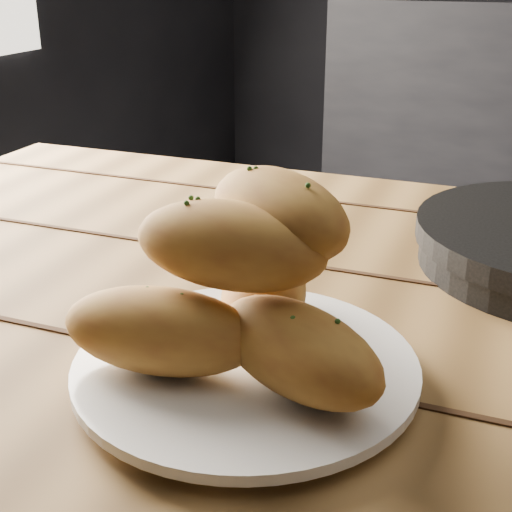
{
  "coord_description": "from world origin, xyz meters",
  "views": [
    {
      "loc": [
        -0.71,
        -1.06,
        1.03
      ],
      "look_at": [
        -0.87,
        -0.64,
        0.84
      ],
      "focal_mm": 50.0,
      "sensor_mm": 36.0,
      "label": 1
    }
  ],
  "objects": [
    {
      "name": "bread_rolls",
      "position": [
        -0.87,
        -0.66,
        0.82
      ],
      "size": [
        0.24,
        0.2,
        0.13
      ],
      "color": "#B08130",
      "rests_on": "plate"
    },
    {
      "name": "plate",
      "position": [
        -0.87,
        -0.66,
        0.76
      ],
      "size": [
        0.24,
        0.24,
        0.02
      ],
      "color": "white",
      "rests_on": "table"
    },
    {
      "name": "table",
      "position": [
        -0.69,
        -0.55,
        0.65
      ],
      "size": [
        1.53,
        0.84,
        0.75
      ],
      "color": "olive",
      "rests_on": "ground"
    }
  ]
}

